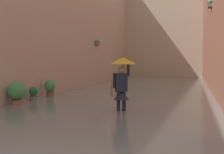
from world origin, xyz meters
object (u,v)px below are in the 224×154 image
Objects in this scene: potted_plant_near_right at (33,95)px; potted_plant_mid_right at (50,88)px; person_wading at (122,76)px; potted_plant_far_right at (17,93)px.

potted_plant_near_right is 1.34m from potted_plant_mid_right.
person_wading is at bearing 155.64° from potted_plant_near_right.
potted_plant_mid_right is (-0.13, -1.33, 0.18)m from potted_plant_near_right.
potted_plant_far_right reaches higher than potted_plant_mid_right.
person_wading reaches higher than potted_plant_mid_right.
potted_plant_far_right is 1.41m from potted_plant_near_right.
potted_plant_mid_right is at bearing -95.74° from potted_plant_near_right.
potted_plant_mid_right is (-0.07, -2.72, -0.03)m from potted_plant_far_right.
person_wading is 4.64m from potted_plant_near_right.
potted_plant_far_right is at bearing -6.70° from person_wading.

